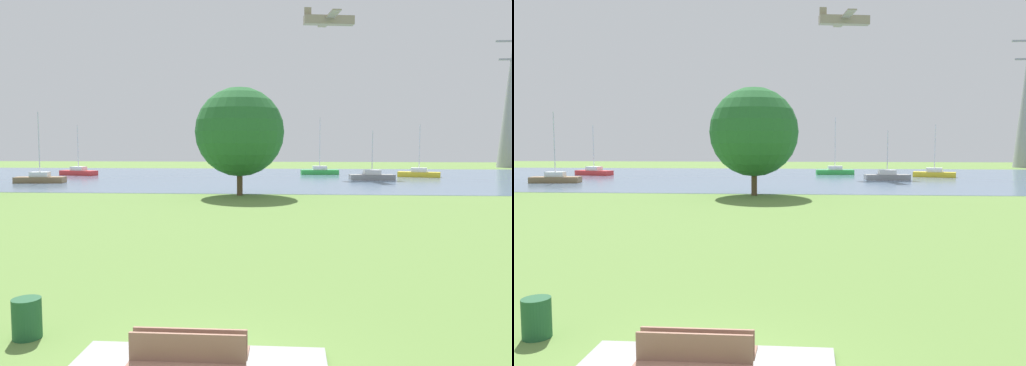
{
  "view_description": "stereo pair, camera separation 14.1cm",
  "coord_description": "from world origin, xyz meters",
  "views": [
    {
      "loc": [
        1.54,
        -7.07,
        3.84
      ],
      "look_at": [
        -0.52,
        21.94,
        1.53
      ],
      "focal_mm": 33.73,
      "sensor_mm": 36.0,
      "label": 1
    },
    {
      "loc": [
        1.68,
        -7.06,
        3.84
      ],
      "look_at": [
        -0.52,
        21.94,
        1.53
      ],
      "focal_mm": 33.73,
      "sensor_mm": 36.0,
      "label": 2
    }
  ],
  "objects": [
    {
      "name": "sailboat_brown",
      "position": [
        -23.62,
        39.55,
        0.46
      ],
      "size": [
        4.96,
        2.14,
        7.12
      ],
      "color": "brown",
      "rests_on": "water_surface"
    },
    {
      "name": "ground_plane",
      "position": [
        0.0,
        22.0,
        0.0
      ],
      "size": [
        160.0,
        160.0,
        0.0
      ],
      "primitive_type": "plane",
      "color": "olive"
    },
    {
      "name": "sailboat_red",
      "position": [
        -25.03,
        51.53,
        0.45
      ],
      "size": [
        5.03,
        2.76,
        6.28
      ],
      "color": "red",
      "rests_on": "water_surface"
    },
    {
      "name": "sailboat_gray",
      "position": [
        10.44,
        45.94,
        0.45
      ],
      "size": [
        4.89,
        1.84,
        5.36
      ],
      "color": "gray",
      "rests_on": "water_surface"
    },
    {
      "name": "sailboat_yellow",
      "position": [
        16.84,
        51.21,
        0.45
      ],
      "size": [
        5.03,
        2.94,
        6.24
      ],
      "color": "yellow",
      "rests_on": "water_surface"
    },
    {
      "name": "tree_west_near",
      "position": [
        -2.28,
        29.15,
        4.81
      ],
      "size": [
        6.73,
        6.73,
        8.18
      ],
      "color": "brown",
      "rests_on": "ground"
    },
    {
      "name": "bench_facing_water",
      "position": [
        0.0,
        0.27,
        0.47
      ],
      "size": [
        1.8,
        0.48,
        0.89
      ],
      "color": "#B2918C",
      "rests_on": "concrete_pad"
    },
    {
      "name": "sailboat_green",
      "position": [
        5.34,
        55.36,
        0.47
      ],
      "size": [
        4.9,
        1.86,
        7.33
      ],
      "color": "green",
      "rests_on": "water_surface"
    },
    {
      "name": "light_aircraft",
      "position": [
        6.29,
        55.73,
        19.64
      ],
      "size": [
        6.49,
        8.47,
        2.1
      ],
      "color": "gray"
    },
    {
      "name": "litter_bin",
      "position": [
        -3.66,
        1.88,
        0.4
      ],
      "size": [
        0.56,
        0.56,
        0.8
      ],
      "primitive_type": "cylinder",
      "color": "#1E512D",
      "rests_on": "ground"
    },
    {
      "name": "water_surface",
      "position": [
        0.0,
        50.0,
        0.01
      ],
      "size": [
        140.0,
        40.0,
        0.02
      ],
      "primitive_type": "cube",
      "color": "slate",
      "rests_on": "ground"
    }
  ]
}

